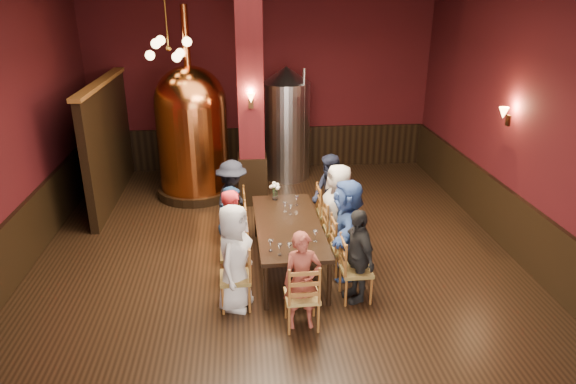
{
  "coord_description": "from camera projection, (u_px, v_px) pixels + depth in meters",
  "views": [
    {
      "loc": [
        -0.49,
        -7.13,
        4.18
      ],
      "look_at": [
        0.19,
        0.2,
        1.22
      ],
      "focal_mm": 32.0,
      "sensor_mm": 36.0,
      "label": 1
    }
  ],
  "objects": [
    {
      "name": "chair_8",
      "position": [
        302.0,
        295.0,
        6.64
      ],
      "size": [
        0.47,
        0.47,
        0.92
      ],
      "primitive_type": null,
      "rotation": [
        0.0,
        0.0,
        3.16
      ],
      "color": "#975F26",
      "rests_on": "ground"
    },
    {
      "name": "wainscot_right",
      "position": [
        520.0,
        230.0,
        8.34
      ],
      "size": [
        0.08,
        9.9,
        1.0
      ],
      "primitive_type": "cube",
      "color": "black",
      "rests_on": "ground"
    },
    {
      "name": "rose_vase",
      "position": [
        275.0,
        188.0,
        8.79
      ],
      "size": [
        0.19,
        0.19,
        0.32
      ],
      "color": "white",
      "rests_on": "dining_table"
    },
    {
      "name": "wine_glass_3",
      "position": [
        297.0,
        201.0,
        8.6
      ],
      "size": [
        0.07,
        0.07,
        0.17
      ],
      "primitive_type": null,
      "color": "white",
      "rests_on": "dining_table"
    },
    {
      "name": "person_4",
      "position": [
        357.0,
        255.0,
        7.15
      ],
      "size": [
        0.55,
        0.88,
        1.39
      ],
      "primitive_type": "imported",
      "rotation": [
        0.0,
        0.0,
        5.0
      ],
      "color": "black",
      "rests_on": "ground"
    },
    {
      "name": "column",
      "position": [
        250.0,
        94.0,
        9.91
      ],
      "size": [
        0.58,
        0.58,
        4.5
      ],
      "primitive_type": "cube",
      "color": "#420E11",
      "rests_on": "ground"
    },
    {
      "name": "partition",
      "position": [
        108.0,
        144.0,
        10.42
      ],
      "size": [
        0.22,
        3.5,
        2.4
      ],
      "primitive_type": "cube",
      "color": "black",
      "rests_on": "ground"
    },
    {
      "name": "wine_glass_5",
      "position": [
        285.0,
        207.0,
        8.36
      ],
      "size": [
        0.07,
        0.07,
        0.17
      ],
      "primitive_type": null,
      "color": "white",
      "rests_on": "dining_table"
    },
    {
      "name": "steel_vessel",
      "position": [
        286.0,
        124.0,
        11.64
      ],
      "size": [
        1.28,
        1.28,
        2.56
      ],
      "rotation": [
        0.0,
        0.0,
        -0.23
      ],
      "color": "#B2B2B7",
      "rests_on": "ground"
    },
    {
      "name": "chair_0",
      "position": [
        235.0,
        277.0,
        7.05
      ],
      "size": [
        0.47,
        0.47,
        0.92
      ],
      "primitive_type": null,
      "rotation": [
        0.0,
        0.0,
        -1.55
      ],
      "color": "#975F26",
      "rests_on": "ground"
    },
    {
      "name": "room",
      "position": [
        276.0,
        131.0,
        7.34
      ],
      "size": [
        10.0,
        10.02,
        4.5
      ],
      "color": "black",
      "rests_on": "ground"
    },
    {
      "name": "chair_7",
      "position": [
        329.0,
        212.0,
        9.08
      ],
      "size": [
        0.47,
        0.47,
        0.92
      ],
      "primitive_type": null,
      "rotation": [
        0.0,
        0.0,
        1.59
      ],
      "color": "#975F26",
      "rests_on": "ground"
    },
    {
      "name": "person_3",
      "position": [
        232.0,
        202.0,
        8.79
      ],
      "size": [
        0.84,
        1.08,
        1.48
      ],
      "primitive_type": "imported",
      "rotation": [
        0.0,
        0.0,
        1.23
      ],
      "color": "black",
      "rests_on": "ground"
    },
    {
      "name": "wainscot_left",
      "position": [
        13.0,
        251.0,
        7.66
      ],
      "size": [
        0.08,
        9.9,
        1.0
      ],
      "primitive_type": "cube",
      "color": "black",
      "rests_on": "ground"
    },
    {
      "name": "wine_glass_6",
      "position": [
        290.0,
        249.0,
        7.02
      ],
      "size": [
        0.07,
        0.07,
        0.17
      ],
      "primitive_type": null,
      "color": "white",
      "rests_on": "dining_table"
    },
    {
      "name": "chair_4",
      "position": [
        356.0,
        270.0,
        7.23
      ],
      "size": [
        0.47,
        0.47,
        0.92
      ],
      "primitive_type": null,
      "rotation": [
        0.0,
        0.0,
        1.59
      ],
      "color": "#975F26",
      "rests_on": "ground"
    },
    {
      "name": "chair_2",
      "position": [
        234.0,
        234.0,
        8.28
      ],
      "size": [
        0.47,
        0.47,
        0.92
      ],
      "primitive_type": null,
      "rotation": [
        0.0,
        0.0,
        -1.55
      ],
      "color": "#975F26",
      "rests_on": "ground"
    },
    {
      "name": "sconce_column",
      "position": [
        251.0,
        99.0,
        9.65
      ],
      "size": [
        0.2,
        0.2,
        0.36
      ],
      "primitive_type": null,
      "rotation": [
        0.0,
        0.0,
        3.14
      ],
      "color": "black",
      "rests_on": "column"
    },
    {
      "name": "chair_6",
      "position": [
        337.0,
        229.0,
        8.46
      ],
      "size": [
        0.47,
        0.47,
        0.92
      ],
      "primitive_type": null,
      "rotation": [
        0.0,
        0.0,
        1.59
      ],
      "color": "#975F26",
      "rests_on": "ground"
    },
    {
      "name": "wine_glass_0",
      "position": [
        271.0,
        245.0,
        7.12
      ],
      "size": [
        0.07,
        0.07,
        0.17
      ],
      "primitive_type": null,
      "color": "white",
      "rests_on": "dining_table"
    },
    {
      "name": "person_1",
      "position": [
        234.0,
        237.0,
        7.57
      ],
      "size": [
        0.49,
        0.62,
        1.49
      ],
      "primitive_type": "imported",
      "rotation": [
        0.0,
        0.0,
        1.86
      ],
      "color": "red",
      "rests_on": "ground"
    },
    {
      "name": "chair_1",
      "position": [
        234.0,
        254.0,
        7.67
      ],
      "size": [
        0.47,
        0.47,
        0.92
      ],
      "primitive_type": null,
      "rotation": [
        0.0,
        0.0,
        -1.55
      ],
      "color": "#975F26",
      "rests_on": "ground"
    },
    {
      "name": "person_0",
      "position": [
        234.0,
        258.0,
        6.94
      ],
      "size": [
        0.71,
        0.87,
        1.53
      ],
      "primitive_type": "imported",
      "rotation": [
        0.0,
        0.0,
        1.22
      ],
      "color": "silver",
      "rests_on": "ground"
    },
    {
      "name": "chair_3",
      "position": [
        233.0,
        217.0,
        8.9
      ],
      "size": [
        0.47,
        0.47,
        0.92
      ],
      "primitive_type": null,
      "rotation": [
        0.0,
        0.0,
        -1.55
      ],
      "color": "#975F26",
      "rests_on": "ground"
    },
    {
      "name": "wine_glass_4",
      "position": [
        315.0,
        236.0,
        7.39
      ],
      "size": [
        0.07,
        0.07,
        0.17
      ],
      "primitive_type": null,
      "color": "white",
      "rests_on": "dining_table"
    },
    {
      "name": "wine_glass_1",
      "position": [
        290.0,
        210.0,
        8.26
      ],
      "size": [
        0.07,
        0.07,
        0.17
      ],
      "primitive_type": null,
      "color": "white",
      "rests_on": "dining_table"
    },
    {
      "name": "person_7",
      "position": [
        330.0,
        197.0,
        8.97
      ],
      "size": [
        0.59,
        0.81,
        1.51
      ],
      "primitive_type": "imported",
      "rotation": [
        0.0,
        0.0,
        5.05
      ],
      "color": "black",
      "rests_on": "ground"
    },
    {
      "name": "dining_table",
      "position": [
        288.0,
        228.0,
        7.98
      ],
      "size": [
        1.05,
        2.42,
        0.75
      ],
      "rotation": [
        0.0,
        0.0,
        0.02
      ],
      "color": "black",
      "rests_on": "ground"
    },
    {
      "name": "copper_kettle",
      "position": [
        192.0,
        131.0,
        10.59
      ],
      "size": [
        1.82,
        1.82,
        3.87
      ],
      "rotation": [
        0.0,
        0.0,
        -0.3
      ],
      "color": "black",
      "rests_on": "ground"
    },
    {
      "name": "wainscot_back",
      "position": [
        262.0,
        148.0,
        12.58
      ],
      "size": [
        7.9,
        0.08,
        1.0
      ],
      "primitive_type": "cube",
      "color": "black",
      "rests_on": "ground"
    },
    {
      "name": "sconce_wall",
      "position": [
        509.0,
        116.0,
        8.44
      ],
      "size": [
        0.2,
        0.2,
        0.36
      ],
      "primitive_type": null,
      "rotation": [
        0.0,
        0.0,
        1.57
      ],
      "color": "black",
      "rests_on": "room"
    },
    {
      "name": "person_5",
      "position": [
        347.0,
        228.0,
        7.73
      ],
      "size": [
        0.7,
        1.51,
        1.57
      ],
      "primitive_type": "imported",
      "rotation": [
        0.0,
        0.0,
        4.55
      ],
      "color": "#325097",
      "rests_on": "ground"
    },
    {
      "name": "person_6",
      "position": [
        338.0,
        211.0,
        8.34
      ],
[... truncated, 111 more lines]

